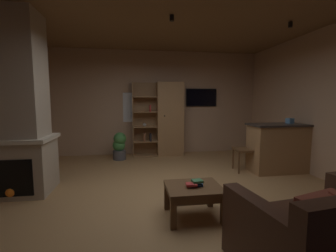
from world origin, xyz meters
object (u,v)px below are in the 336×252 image
kitchen_bar_counter (282,148)px  dining_chair (249,146)px  bookshelf_cabinet (167,119)px  coffee_table (194,192)px  stone_fireplace (17,113)px  leather_couch (328,238)px  wall_mounted_tv (201,98)px  table_book_1 (191,185)px  table_book_2 (197,181)px  potted_floor_plant (119,146)px  table_book_0 (198,184)px  tissue_box (290,121)px

kitchen_bar_counter → dining_chair: 0.69m
bookshelf_cabinet → coffee_table: bearing=-92.7°
stone_fireplace → kitchen_bar_counter: stone_fireplace is taller
leather_couch → wall_mounted_tv: size_ratio=1.77×
bookshelf_cabinet → table_book_1: bearing=-93.3°
table_book_2 → stone_fireplace: bearing=155.3°
dining_chair → potted_floor_plant: bearing=153.0°
table_book_0 → table_book_1: 0.12m
coffee_table → wall_mounted_tv: size_ratio=0.79×
stone_fireplace → table_book_2: (2.58, -1.19, -0.82)m
table_book_1 → dining_chair: size_ratio=0.15×
bookshelf_cabinet → dining_chair: 2.32m
table_book_0 → table_book_1: bearing=-149.7°
stone_fireplace → dining_chair: 4.29m
stone_fireplace → wall_mounted_tv: 4.48m
table_book_0 → dining_chair: dining_chair is taller
tissue_box → table_book_1: tissue_box is taller
bookshelf_cabinet → leather_couch: 4.66m
kitchen_bar_counter → table_book_1: 2.87m
kitchen_bar_counter → leather_couch: bearing=-118.1°
kitchen_bar_counter → leather_couch: size_ratio=0.89×
bookshelf_cabinet → table_book_1: size_ratio=14.37×
table_book_0 → table_book_2: 0.06m
kitchen_bar_counter → table_book_2: bearing=-145.0°
table_book_0 → wall_mounted_tv: wall_mounted_tv is taller
table_book_2 → potted_floor_plant: size_ratio=0.18×
kitchen_bar_counter → dining_chair: kitchen_bar_counter is taller
bookshelf_cabinet → wall_mounted_tv: bearing=11.6°
coffee_table → wall_mounted_tv: 4.04m
kitchen_bar_counter → wall_mounted_tv: (-1.14, 2.06, 1.07)m
leather_couch → coffee_table: bearing=128.5°
bookshelf_cabinet → table_book_2: bookshelf_cabinet is taller
potted_floor_plant → wall_mounted_tv: wall_mounted_tv is taller
bookshelf_cabinet → table_book_1: 3.53m
table_book_0 → dining_chair: size_ratio=0.13×
bookshelf_cabinet → kitchen_bar_counter: bearing=-40.6°
leather_couch → wall_mounted_tv: bearing=86.3°
potted_floor_plant → table_book_1: bearing=-71.6°
tissue_box → table_book_2: bearing=-146.3°
kitchen_bar_counter → potted_floor_plant: size_ratio=2.00×
coffee_table → potted_floor_plant: potted_floor_plant is taller
stone_fireplace → table_book_0: (2.60, -1.16, -0.87)m
kitchen_bar_counter → table_book_0: kitchen_bar_counter is taller
leather_couch → dining_chair: (0.77, 2.83, 0.22)m
bookshelf_cabinet → wall_mounted_tv: bookshelf_cabinet is taller
wall_mounted_tv → leather_couch: bearing=-93.7°
table_book_2 → table_book_0: bearing=54.8°
stone_fireplace → bookshelf_cabinet: size_ratio=1.44×
table_book_1 → wall_mounted_tv: size_ratio=0.16×
table_book_1 → dining_chair: (1.69, 1.76, 0.09)m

